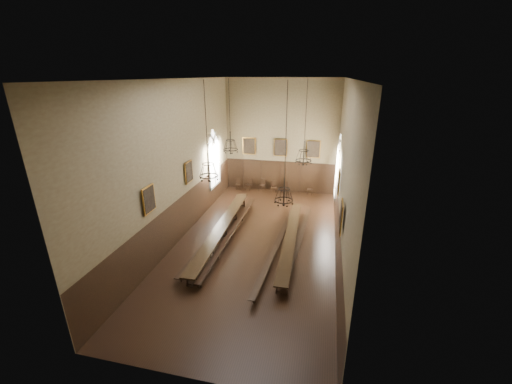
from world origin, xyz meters
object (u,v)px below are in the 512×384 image
(chandelier_back_left, at_px, (231,145))
(chair_6, at_px, (310,191))
(chair_3, at_px, (274,189))
(chair_0, at_px, (238,186))
(bench_right_inner, at_px, (279,243))
(chair_4, at_px, (285,190))
(table_right, at_px, (290,241))
(bench_left_inner, at_px, (232,233))
(bench_left_outer, at_px, (217,232))
(chandelier_front_left, at_px, (209,170))
(table_left, at_px, (222,232))
(chair_1, at_px, (249,187))
(chair_2, at_px, (262,187))
(bench_right_outer, at_px, (299,243))
(chandelier_front_right, at_px, (284,193))
(chandelier_back_right, at_px, (304,156))

(chandelier_back_left, bearing_deg, chair_6, 51.59)
(chair_3, bearing_deg, chandelier_back_left, -110.39)
(chair_0, bearing_deg, bench_right_inner, -77.45)
(chair_4, xyz_separation_m, chair_6, (1.99, 0.07, 0.01))
(table_right, xyz_separation_m, bench_left_inner, (-3.54, 0.24, -0.07))
(bench_left_outer, relative_size, bench_left_inner, 0.95)
(chandelier_front_left, bearing_deg, table_left, 98.13)
(chair_1, bearing_deg, table_left, -68.39)
(chair_4, bearing_deg, bench_right_inner, -74.12)
(bench_left_outer, bearing_deg, chandelier_back_left, 83.16)
(chandelier_front_left, bearing_deg, chair_4, 78.21)
(table_left, bearing_deg, bench_left_inner, 9.22)
(bench_left_outer, relative_size, bench_right_inner, 0.95)
(chandelier_front_left, bearing_deg, chair_3, 83.14)
(chair_4, bearing_deg, chandelier_back_left, -104.32)
(table_right, distance_m, chair_2, 9.31)
(chair_3, height_order, chair_6, chair_6)
(bench_right_inner, bearing_deg, bench_left_outer, 173.67)
(bench_left_inner, bearing_deg, table_left, -170.78)
(bench_right_outer, bearing_deg, bench_right_inner, -165.67)
(table_left, relative_size, bench_right_inner, 1.00)
(chair_6, xyz_separation_m, chandelier_front_left, (-4.27, -11.01, 4.71))
(chair_0, distance_m, chandelier_back_left, 7.78)
(table_right, relative_size, chair_2, 9.29)
(chair_2, distance_m, chandelier_back_left, 7.77)
(bench_right_outer, relative_size, chair_4, 10.08)
(bench_left_outer, bearing_deg, chair_4, 69.89)
(bench_left_inner, relative_size, chandelier_front_left, 2.35)
(table_left, xyz_separation_m, chair_3, (1.69, 8.42, -0.13))
(bench_left_outer, relative_size, chandelier_front_left, 2.24)
(chair_2, distance_m, chair_6, 3.98)
(chair_0, bearing_deg, chair_2, -13.36)
(bench_right_inner, bearing_deg, table_left, 173.85)
(chair_2, bearing_deg, table_left, -78.65)
(table_right, height_order, chandelier_front_right, chandelier_front_right)
(chair_2, bearing_deg, chair_4, 11.85)
(bench_left_inner, xyz_separation_m, chair_2, (0.11, 8.41, 0.01))
(table_right, height_order, bench_right_outer, table_right)
(bench_right_inner, height_order, chandelier_back_left, chandelier_back_left)
(chair_1, xyz_separation_m, chair_4, (3.10, 0.00, -0.03))
(bench_left_outer, height_order, chair_0, chair_0)
(table_right, xyz_separation_m, bench_right_outer, (0.47, 0.07, -0.10))
(chair_0, relative_size, chandelier_back_right, 0.19)
(bench_left_outer, distance_m, bench_right_outer, 4.96)
(bench_left_outer, bearing_deg, chair_0, 96.94)
(bench_left_outer, height_order, bench_right_outer, bench_left_outer)
(chandelier_front_left, bearing_deg, chair_0, 99.17)
(table_left, xyz_separation_m, bench_right_inner, (3.45, -0.37, -0.11))
(bench_left_inner, bearing_deg, bench_right_outer, -2.52)
(chair_2, bearing_deg, chair_0, -161.11)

